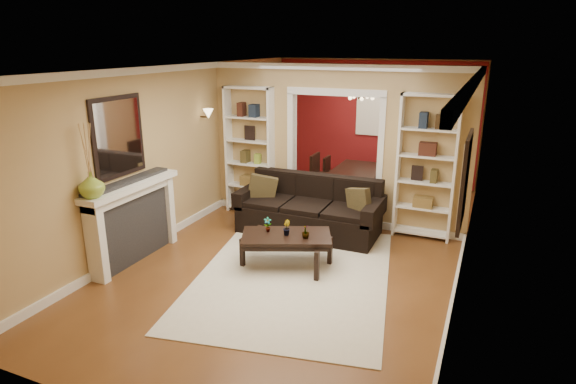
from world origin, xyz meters
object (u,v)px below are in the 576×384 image
at_px(sofa, 309,207).
at_px(coffee_table, 286,250).
at_px(bookshelf_right, 426,168).
at_px(dining_table, 357,185).
at_px(bookshelf_left, 250,151).
at_px(fireplace, 135,222).

xyz_separation_m(sofa, coffee_table, (0.15, -1.27, -0.23)).
bearing_deg(bookshelf_right, coffee_table, -130.60).
bearing_deg(bookshelf_right, dining_table, 134.42).
height_order(bookshelf_left, fireplace, bookshelf_left).
height_order(sofa, coffee_table, sofa).
height_order(sofa, bookshelf_right, bookshelf_right).
bearing_deg(coffee_table, fireplace, 175.53).
distance_m(coffee_table, bookshelf_left, 2.56).
relative_size(sofa, dining_table, 1.40).
relative_size(bookshelf_left, bookshelf_right, 1.00).
bearing_deg(fireplace, bookshelf_left, 77.95).
bearing_deg(fireplace, coffee_table, 18.34).
relative_size(sofa, bookshelf_right, 1.02).
xyz_separation_m(coffee_table, fireplace, (-2.06, -0.68, 0.35)).
distance_m(coffee_table, dining_table, 3.37).
relative_size(sofa, bookshelf_left, 1.02).
distance_m(bookshelf_right, dining_table, 2.30).
distance_m(coffee_table, fireplace, 2.19).
distance_m(bookshelf_left, fireplace, 2.65).
bearing_deg(coffee_table, bookshelf_left, 106.54).
distance_m(sofa, bookshelf_right, 1.95).
bearing_deg(sofa, bookshelf_left, 157.01).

